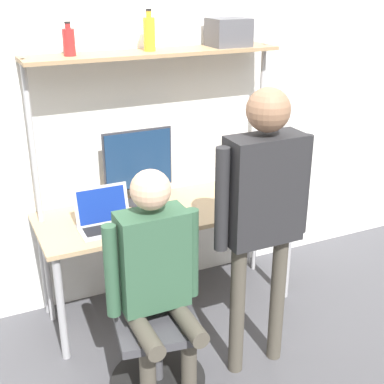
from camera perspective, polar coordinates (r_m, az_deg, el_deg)
The scene contains 13 objects.
ground_plane at distance 3.81m, azimuth -0.27°, elevation -14.52°, with size 12.00×12.00×0.00m, color #4C4C51.
wall_back at distance 3.83m, azimuth -4.88°, elevation 8.15°, with size 8.00×0.06×2.70m.
desk at distance 3.73m, azimuth -2.58°, elevation -2.95°, with size 1.79×0.67×0.77m.
shelf_unit at distance 3.60m, azimuth -3.89°, elevation 10.88°, with size 1.70×0.31×1.82m.
monitor at distance 3.71m, azimuth -5.75°, elevation 3.01°, with size 0.49×0.20×0.53m.
laptop at distance 3.47m, azimuth -9.33°, elevation -2.55°, with size 0.35×0.25×0.25m.
cell_phone at distance 3.55m, azimuth -5.48°, elevation -2.86°, with size 0.07×0.15×0.01m.
office_chair at distance 3.25m, azimuth -3.88°, elevation -15.71°, with size 0.56×0.56×0.92m.
person_seated at distance 2.92m, azimuth -3.92°, elevation -8.24°, with size 0.54×0.47×1.36m.
person_standing at distance 2.98m, azimuth 7.63°, elevation -0.71°, with size 0.60×0.24×1.74m.
bottle_red at distance 3.40m, azimuth -12.99°, elevation 15.37°, with size 0.07×0.07×0.20m.
bottle_amber at distance 3.54m, azimuth -4.58°, elevation 16.52°, with size 0.07×0.07×0.26m.
storage_box at distance 3.78m, azimuth 3.93°, elevation 16.64°, with size 0.26×0.23×0.18m.
Camera 1 is at (-1.27, -2.77, 2.29)m, focal length 50.00 mm.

